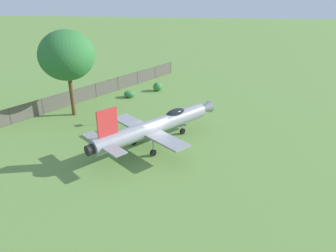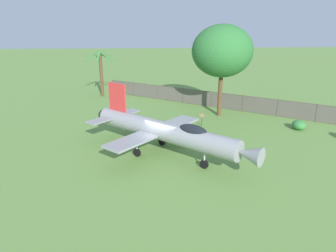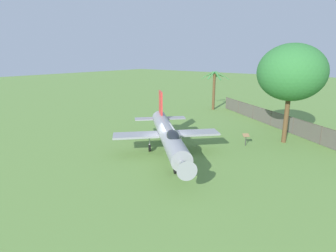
{
  "view_description": "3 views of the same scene",
  "coord_description": "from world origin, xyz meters",
  "px_view_note": "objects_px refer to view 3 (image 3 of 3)",
  "views": [
    {
      "loc": [
        3.73,
        -26.38,
        14.1
      ],
      "look_at": [
        1.43,
        -1.42,
        2.67
      ],
      "focal_mm": 35.46,
      "sensor_mm": 36.0,
      "label": 1
    },
    {
      "loc": [
        20.95,
        -1.08,
        9.27
      ],
      "look_at": [
        0.17,
        0.41,
        2.27
      ],
      "focal_mm": 33.03,
      "sensor_mm": 36.0,
      "label": 2
    },
    {
      "loc": [
        16.73,
        13.45,
        8.18
      ],
      "look_at": [
        1.12,
        0.94,
        2.92
      ],
      "focal_mm": 29.2,
      "sensor_mm": 36.0,
      "label": 3
    }
  ],
  "objects_px": {
    "info_plaque": "(246,137)",
    "display_jet": "(168,135)",
    "shade_tree": "(291,73)",
    "palm_tree": "(214,89)"
  },
  "relations": [
    {
      "from": "info_plaque",
      "to": "palm_tree",
      "type": "bearing_deg",
      "value": -140.55
    },
    {
      "from": "shade_tree",
      "to": "palm_tree",
      "type": "distance_m",
      "value": 16.97
    },
    {
      "from": "shade_tree",
      "to": "palm_tree",
      "type": "relative_size",
      "value": 1.57
    },
    {
      "from": "shade_tree",
      "to": "palm_tree",
      "type": "height_order",
      "value": "shade_tree"
    },
    {
      "from": "shade_tree",
      "to": "palm_tree",
      "type": "xyz_separation_m",
      "value": [
        -9.92,
        -13.33,
        -3.42
      ]
    },
    {
      "from": "display_jet",
      "to": "info_plaque",
      "type": "xyz_separation_m",
      "value": [
        -6.65,
        3.8,
        -1.05
      ]
    },
    {
      "from": "display_jet",
      "to": "palm_tree",
      "type": "distance_m",
      "value": 21.18
    },
    {
      "from": "display_jet",
      "to": "info_plaque",
      "type": "relative_size",
      "value": 10.25
    },
    {
      "from": "shade_tree",
      "to": "display_jet",
      "type": "bearing_deg",
      "value": -31.94
    },
    {
      "from": "info_plaque",
      "to": "display_jet",
      "type": "bearing_deg",
      "value": -29.74
    }
  ]
}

